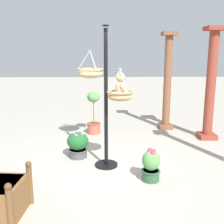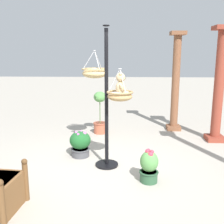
{
  "view_description": "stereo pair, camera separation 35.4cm",
  "coord_description": "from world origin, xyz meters",
  "px_view_note": "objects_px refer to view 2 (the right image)",
  "views": [
    {
      "loc": [
        4.77,
        -0.03,
        2.14
      ],
      "look_at": [
        0.01,
        0.09,
        1.1
      ],
      "focal_mm": 43.12,
      "sensor_mm": 36.0,
      "label": 1
    },
    {
      "loc": [
        4.77,
        0.32,
        2.14
      ],
      "look_at": [
        0.01,
        0.09,
        1.1
      ],
      "focal_mm": 43.12,
      "sensor_mm": 36.0,
      "label": 2
    }
  ],
  "objects_px": {
    "potted_plant_flowering_red": "(149,166)",
    "greenhouse_pillar_right": "(176,84)",
    "greenhouse_pillar_far_back": "(219,87)",
    "hanging_basket_with_teddy": "(120,95)",
    "hanging_basket_left_high": "(95,73)",
    "potted_plant_fern_front": "(100,114)",
    "display_pole_central": "(107,124)",
    "potted_plant_tall_leafy": "(80,143)",
    "teddy_bear": "(121,86)"
  },
  "relations": [
    {
      "from": "potted_plant_flowering_red",
      "to": "greenhouse_pillar_right",
      "type": "bearing_deg",
      "value": 163.17
    },
    {
      "from": "greenhouse_pillar_far_back",
      "to": "potted_plant_flowering_red",
      "type": "height_order",
      "value": "greenhouse_pillar_far_back"
    },
    {
      "from": "hanging_basket_with_teddy",
      "to": "potted_plant_flowering_red",
      "type": "distance_m",
      "value": 1.33
    },
    {
      "from": "hanging_basket_left_high",
      "to": "hanging_basket_with_teddy",
      "type": "bearing_deg",
      "value": 23.85
    },
    {
      "from": "hanging_basket_with_teddy",
      "to": "greenhouse_pillar_right",
      "type": "bearing_deg",
      "value": 151.64
    },
    {
      "from": "potted_plant_fern_front",
      "to": "greenhouse_pillar_right",
      "type": "bearing_deg",
      "value": 102.18
    },
    {
      "from": "display_pole_central",
      "to": "potted_plant_tall_leafy",
      "type": "distance_m",
      "value": 0.93
    },
    {
      "from": "potted_plant_fern_front",
      "to": "potted_plant_tall_leafy",
      "type": "xyz_separation_m",
      "value": [
        1.71,
        -0.26,
        -0.24
      ]
    },
    {
      "from": "greenhouse_pillar_far_back",
      "to": "potted_plant_flowering_red",
      "type": "bearing_deg",
      "value": -38.65
    },
    {
      "from": "hanging_basket_with_teddy",
      "to": "hanging_basket_left_high",
      "type": "bearing_deg",
      "value": -156.15
    },
    {
      "from": "greenhouse_pillar_right",
      "to": "greenhouse_pillar_far_back",
      "type": "height_order",
      "value": "greenhouse_pillar_far_back"
    },
    {
      "from": "display_pole_central",
      "to": "potted_plant_tall_leafy",
      "type": "xyz_separation_m",
      "value": [
        -0.45,
        -0.59,
        -0.55
      ]
    },
    {
      "from": "hanging_basket_with_teddy",
      "to": "potted_plant_fern_front",
      "type": "xyz_separation_m",
      "value": [
        -2.31,
        -0.58,
        -0.88
      ]
    },
    {
      "from": "teddy_bear",
      "to": "potted_plant_tall_leafy",
      "type": "xyz_separation_m",
      "value": [
        -0.6,
        -0.86,
        -1.3
      ]
    },
    {
      "from": "hanging_basket_with_teddy",
      "to": "teddy_bear",
      "type": "relative_size",
      "value": 1.4
    },
    {
      "from": "greenhouse_pillar_far_back",
      "to": "potted_plant_tall_leafy",
      "type": "height_order",
      "value": "greenhouse_pillar_far_back"
    },
    {
      "from": "hanging_basket_with_teddy",
      "to": "greenhouse_pillar_right",
      "type": "xyz_separation_m",
      "value": [
        -2.76,
        1.49,
        -0.1
      ]
    },
    {
      "from": "display_pole_central",
      "to": "hanging_basket_left_high",
      "type": "distance_m",
      "value": 1.52
    },
    {
      "from": "hanging_basket_with_teddy",
      "to": "hanging_basket_left_high",
      "type": "relative_size",
      "value": 0.93
    },
    {
      "from": "potted_plant_tall_leafy",
      "to": "display_pole_central",
      "type": "bearing_deg",
      "value": 52.34
    },
    {
      "from": "potted_plant_fern_front",
      "to": "display_pole_central",
      "type": "bearing_deg",
      "value": 8.55
    },
    {
      "from": "hanging_basket_left_high",
      "to": "potted_plant_fern_front",
      "type": "bearing_deg",
      "value": 178.97
    },
    {
      "from": "potted_plant_flowering_red",
      "to": "potted_plant_tall_leafy",
      "type": "relative_size",
      "value": 1.03
    },
    {
      "from": "teddy_bear",
      "to": "hanging_basket_left_high",
      "type": "relative_size",
      "value": 0.67
    },
    {
      "from": "hanging_basket_left_high",
      "to": "display_pole_central",
      "type": "bearing_deg",
      "value": 16.06
    },
    {
      "from": "potted_plant_flowering_red",
      "to": "potted_plant_fern_front",
      "type": "bearing_deg",
      "value": -158.88
    },
    {
      "from": "teddy_bear",
      "to": "greenhouse_pillar_right",
      "type": "xyz_separation_m",
      "value": [
        -2.76,
        1.47,
        -0.28
      ]
    },
    {
      "from": "greenhouse_pillar_far_back",
      "to": "greenhouse_pillar_right",
      "type": "bearing_deg",
      "value": -137.79
    },
    {
      "from": "hanging_basket_with_teddy",
      "to": "potted_plant_tall_leafy",
      "type": "distance_m",
      "value": 1.52
    },
    {
      "from": "greenhouse_pillar_right",
      "to": "potted_plant_flowering_red",
      "type": "bearing_deg",
      "value": -16.83
    },
    {
      "from": "teddy_bear",
      "to": "potted_plant_tall_leafy",
      "type": "distance_m",
      "value": 1.67
    },
    {
      "from": "hanging_basket_left_high",
      "to": "greenhouse_pillar_far_back",
      "type": "distance_m",
      "value": 3.0
    },
    {
      "from": "teddy_bear",
      "to": "greenhouse_pillar_far_back",
      "type": "xyz_separation_m",
      "value": [
        -1.81,
        2.33,
        -0.25
      ]
    },
    {
      "from": "greenhouse_pillar_right",
      "to": "potted_plant_fern_front",
      "type": "bearing_deg",
      "value": -77.82
    },
    {
      "from": "display_pole_central",
      "to": "potted_plant_fern_front",
      "type": "distance_m",
      "value": 2.21
    },
    {
      "from": "greenhouse_pillar_right",
      "to": "greenhouse_pillar_far_back",
      "type": "relative_size",
      "value": 0.98
    },
    {
      "from": "hanging_basket_left_high",
      "to": "potted_plant_flowering_red",
      "type": "distance_m",
      "value": 2.57
    },
    {
      "from": "potted_plant_flowering_red",
      "to": "potted_plant_tall_leafy",
      "type": "distance_m",
      "value": 1.73
    },
    {
      "from": "hanging_basket_with_teddy",
      "to": "greenhouse_pillar_far_back",
      "type": "relative_size",
      "value": 0.21
    },
    {
      "from": "display_pole_central",
      "to": "hanging_basket_left_high",
      "type": "relative_size",
      "value": 4.24
    },
    {
      "from": "hanging_basket_with_teddy",
      "to": "potted_plant_fern_front",
      "type": "relative_size",
      "value": 0.51
    },
    {
      "from": "teddy_bear",
      "to": "greenhouse_pillar_far_back",
      "type": "bearing_deg",
      "value": 127.92
    },
    {
      "from": "greenhouse_pillar_right",
      "to": "potted_plant_fern_front",
      "type": "xyz_separation_m",
      "value": [
        0.45,
        -2.06,
        -0.78
      ]
    },
    {
      "from": "teddy_bear",
      "to": "display_pole_central",
      "type": "bearing_deg",
      "value": -118.94
    },
    {
      "from": "teddy_bear",
      "to": "greenhouse_pillar_right",
      "type": "relative_size",
      "value": 0.15
    },
    {
      "from": "teddy_bear",
      "to": "hanging_basket_left_high",
      "type": "bearing_deg",
      "value": -155.39
    },
    {
      "from": "potted_plant_fern_front",
      "to": "hanging_basket_with_teddy",
      "type": "bearing_deg",
      "value": 13.96
    },
    {
      "from": "greenhouse_pillar_far_back",
      "to": "hanging_basket_with_teddy",
      "type": "bearing_deg",
      "value": -52.33
    },
    {
      "from": "hanging_basket_with_teddy",
      "to": "potted_plant_fern_front",
      "type": "bearing_deg",
      "value": -166.04
    },
    {
      "from": "hanging_basket_left_high",
      "to": "potted_plant_flowering_red",
      "type": "xyz_separation_m",
      "value": [
        1.83,
        1.1,
        -1.44
      ]
    }
  ]
}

